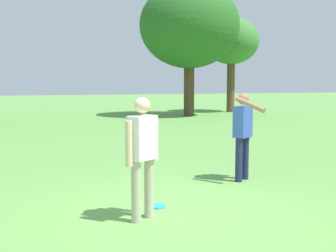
{
  "coord_description": "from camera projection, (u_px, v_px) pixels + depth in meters",
  "views": [
    {
      "loc": [
        -2.03,
        -5.13,
        1.82
      ],
      "look_at": [
        0.73,
        2.21,
        1.0
      ],
      "focal_mm": 43.66,
      "sensor_mm": 36.0,
      "label": 1
    }
  ],
  "objects": [
    {
      "name": "frisbee",
      "position": [
        157.0,
        206.0,
        6.04
      ],
      "size": [
        0.26,
        0.26,
        0.03
      ],
      "primitive_type": "cylinder",
      "color": "#2D9EDB",
      "rests_on": "ground"
    },
    {
      "name": "ground_plane",
      "position": [
        175.0,
        215.0,
        5.68
      ],
      "size": [
        120.0,
        120.0,
        0.0
      ],
      "primitive_type": "plane",
      "color": "#609947"
    },
    {
      "name": "tree_slender_mid",
      "position": [
        231.0,
        42.0,
        25.61
      ],
      "size": [
        3.42,
        3.42,
        5.92
      ],
      "color": "brown",
      "rests_on": "ground"
    },
    {
      "name": "person_catcher",
      "position": [
        142.0,
        150.0,
        5.38
      ],
      "size": [
        0.53,
        0.39,
        1.64
      ],
      "color": "#B7AD93",
      "rests_on": "ground"
    },
    {
      "name": "person_thrower",
      "position": [
        243.0,
        130.0,
        7.59
      ],
      "size": [
        0.53,
        0.83,
        1.64
      ],
      "color": "#1E234C",
      "rests_on": "ground"
    },
    {
      "name": "tree_far_right",
      "position": [
        189.0,
        26.0,
        22.38
      ],
      "size": [
        5.49,
        5.49,
        7.31
      ],
      "color": "#4C3823",
      "rests_on": "ground"
    }
  ]
}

